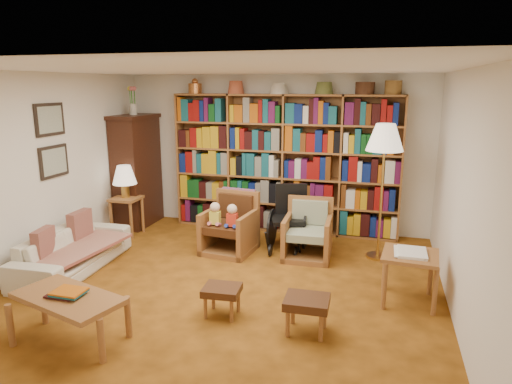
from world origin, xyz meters
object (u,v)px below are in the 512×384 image
(coffee_table, at_px, (68,301))
(floor_lamp, at_px, (385,143))
(sofa, at_px, (73,251))
(armchair_leather, at_px, (231,226))
(armchair_sage, at_px, (308,234))
(footstool_a, at_px, (222,292))
(footstool_b, at_px, (307,304))
(side_table_lamp, at_px, (126,207))
(wheelchair, at_px, (289,220))
(side_table_papers, at_px, (410,261))

(coffee_table, bearing_deg, floor_lamp, 47.69)
(sofa, distance_m, armchair_leather, 2.13)
(armchair_sage, bearing_deg, armchair_leather, -175.88)
(sofa, xyz_separation_m, coffee_table, (1.07, -1.47, 0.15))
(footstool_a, relative_size, coffee_table, 0.35)
(armchair_leather, distance_m, footstool_b, 2.43)
(sofa, bearing_deg, side_table_lamp, 0.63)
(wheelchair, height_order, side_table_papers, wheelchair)
(floor_lamp, xyz_separation_m, footstool_a, (-1.52, -2.12, -1.33))
(wheelchair, bearing_deg, coffee_table, -115.65)
(wheelchair, distance_m, coffee_table, 3.33)
(armchair_sage, distance_m, footstool_b, 2.07)
(sofa, relative_size, coffee_table, 1.55)
(wheelchair, xyz_separation_m, coffee_table, (-1.44, -3.00, -0.02))
(side_table_lamp, xyz_separation_m, footstool_b, (3.25, -2.18, -0.16))
(side_table_papers, bearing_deg, footstool_a, -155.65)
(side_table_lamp, xyz_separation_m, armchair_sage, (2.93, -0.14, -0.15))
(armchair_sage, bearing_deg, footstool_a, -106.49)
(footstool_b, distance_m, coffee_table, 2.22)
(armchair_sage, relative_size, floor_lamp, 0.43)
(side_table_papers, height_order, coffee_table, side_table_papers)
(sofa, height_order, wheelchair, wheelchair)
(floor_lamp, bearing_deg, side_table_lamp, -179.44)
(side_table_papers, distance_m, footstool_b, 1.36)
(armchair_leather, relative_size, footstool_a, 2.15)
(footstool_b, bearing_deg, side_table_papers, 44.11)
(wheelchair, xyz_separation_m, footstool_b, (0.64, -2.24, -0.14))
(footstool_a, xyz_separation_m, footstool_b, (0.90, -0.09, 0.03))
(side_table_lamp, bearing_deg, footstool_b, -33.83)
(wheelchair, bearing_deg, armchair_leather, -160.21)
(side_table_lamp, height_order, footstool_a, side_table_lamp)
(armchair_leather, distance_m, wheelchair, 0.84)
(side_table_papers, bearing_deg, coffee_table, -150.95)
(side_table_lamp, relative_size, footstool_a, 1.52)
(sofa, relative_size, side_table_papers, 2.82)
(side_table_lamp, bearing_deg, wheelchair, 1.42)
(footstool_a, distance_m, footstool_b, 0.90)
(footstool_a, bearing_deg, footstool_b, -5.98)
(sofa, xyz_separation_m, floor_lamp, (3.78, 1.51, 1.34))
(armchair_leather, relative_size, footstool_b, 1.98)
(floor_lamp, height_order, footstool_b, floor_lamp)
(side_table_papers, bearing_deg, floor_lamp, 104.89)
(armchair_sage, distance_m, side_table_papers, 1.70)
(armchair_sage, bearing_deg, side_table_papers, -40.62)
(side_table_papers, height_order, footstool_b, side_table_papers)
(side_table_lamp, xyz_separation_m, armchair_leather, (1.82, -0.22, -0.10))
(armchair_sage, bearing_deg, side_table_lamp, 177.27)
(sofa, distance_m, armchair_sage, 3.13)
(side_table_papers, distance_m, coffee_table, 3.49)
(wheelchair, distance_m, floor_lamp, 1.72)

